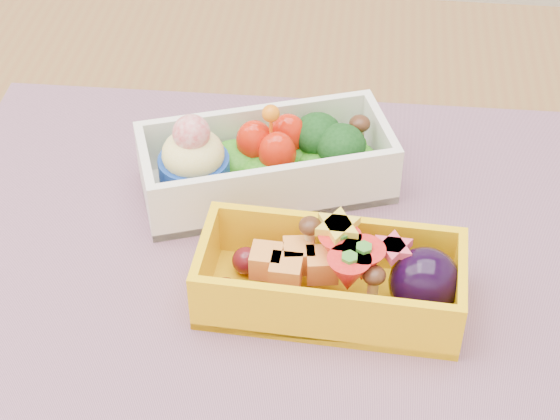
# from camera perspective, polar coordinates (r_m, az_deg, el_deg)

# --- Properties ---
(table) EXTENTS (1.20, 0.80, 0.75)m
(table) POSITION_cam_1_polar(r_m,az_deg,el_deg) (0.76, 1.89, -8.29)
(table) COLOR brown
(table) RESTS_ON ground
(placemat) EXTENTS (0.53, 0.41, 0.00)m
(placemat) POSITION_cam_1_polar(r_m,az_deg,el_deg) (0.68, -0.67, -2.64)
(placemat) COLOR #895E73
(placemat) RESTS_ON table
(bento_white) EXTENTS (0.21, 0.15, 0.08)m
(bento_white) POSITION_cam_1_polar(r_m,az_deg,el_deg) (0.72, -0.94, 2.99)
(bento_white) COLOR white
(bento_white) RESTS_ON placemat
(bento_yellow) EXTENTS (0.18, 0.09, 0.06)m
(bento_yellow) POSITION_cam_1_polar(r_m,az_deg,el_deg) (0.63, 3.50, -4.18)
(bento_yellow) COLOR yellow
(bento_yellow) RESTS_ON placemat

